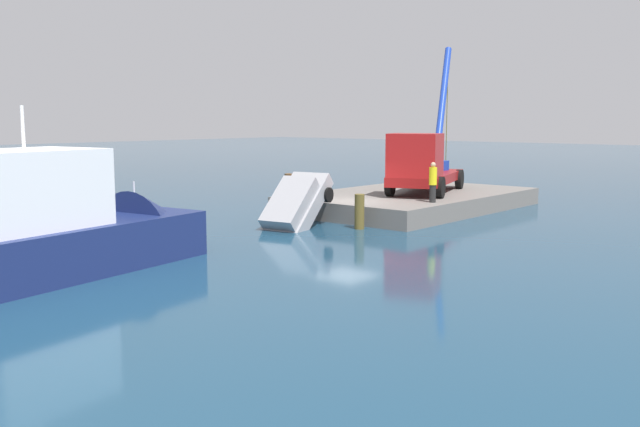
# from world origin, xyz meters

# --- Properties ---
(ground) EXTENTS (200.00, 200.00, 0.00)m
(ground) POSITION_xyz_m (0.00, 0.00, 0.00)
(ground) COLOR navy
(dock) EXTENTS (12.38, 7.72, 0.84)m
(dock) POSITION_xyz_m (-5.18, 0.00, 0.42)
(dock) COLOR slate
(dock) RESTS_ON ground
(crane_truck) EXTENTS (9.82, 4.96, 7.63)m
(crane_truck) POSITION_xyz_m (-4.80, 0.84, 2.33)
(crane_truck) COLOR maroon
(crane_truck) RESTS_ON dock
(dock_worker) EXTENTS (0.34, 0.34, 1.75)m
(dock_worker) POSITION_xyz_m (-2.16, 3.06, 1.73)
(dock_worker) COLOR black
(dock_worker) RESTS_ON dock
(salvaged_car) EXTENTS (4.12, 2.57, 3.42)m
(salvaged_car) POSITION_xyz_m (3.22, -0.31, 0.63)
(salvaged_car) COLOR #99999E
(salvaged_car) RESTS_ON ground
(moored_yacht) EXTENTS (11.98, 5.18, 6.14)m
(moored_yacht) POSITION_xyz_m (12.86, 0.17, 0.77)
(moored_yacht) COLOR navy
(moored_yacht) RESTS_ON ground
(piling_near) EXTENTS (0.37, 0.37, 2.07)m
(piling_near) POSITION_xyz_m (1.72, -1.86, 1.03)
(piling_near) COLOR brown
(piling_near) RESTS_ON ground
(piling_mid) EXTENTS (0.40, 0.40, 1.43)m
(piling_mid) POSITION_xyz_m (1.60, 1.95, 0.71)
(piling_mid) COLOR brown
(piling_mid) RESTS_ON ground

